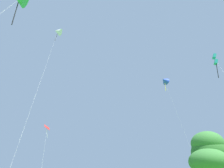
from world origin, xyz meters
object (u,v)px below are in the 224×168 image
(tree_right_cluster, at_px, (209,154))
(kite_teal_box, at_px, (215,60))
(kite_blue_delta, at_px, (164,80))
(kite_red_high, at_px, (47,131))
(kite_white_distant, at_px, (58,32))

(tree_right_cluster, bearing_deg, kite_teal_box, 6.88)
(tree_right_cluster, bearing_deg, kite_blue_delta, 79.18)
(kite_red_high, distance_m, kite_white_distant, 16.38)
(kite_red_high, distance_m, tree_right_cluster, 22.93)
(kite_white_distant, relative_size, kite_teal_box, 1.26)
(tree_right_cluster, bearing_deg, kite_red_high, 155.81)
(kite_white_distant, distance_m, kite_teal_box, 25.94)
(kite_red_high, height_order, kite_blue_delta, kite_blue_delta)
(tree_right_cluster, bearing_deg, kite_white_distant, 168.44)
(kite_white_distant, xyz_separation_m, kite_teal_box, (25.07, -3.57, -5.62))
(kite_red_high, relative_size, kite_teal_box, 0.51)
(kite_red_high, distance_m, kite_teal_box, 28.58)
(kite_red_high, xyz_separation_m, kite_white_distant, (0.28, -5.09, 15.57))
(kite_teal_box, bearing_deg, kite_blue_delta, 96.28)
(kite_white_distant, bearing_deg, kite_red_high, 93.15)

